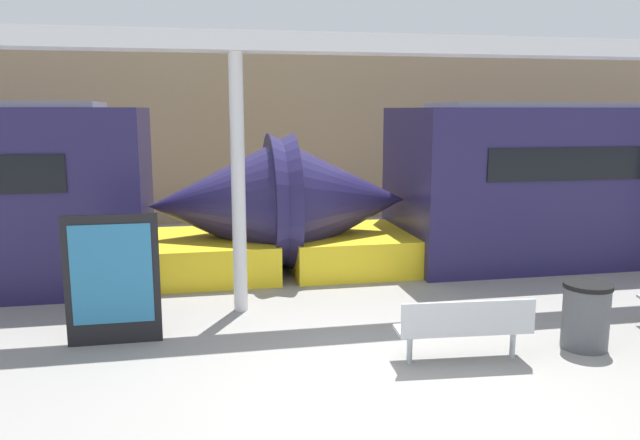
% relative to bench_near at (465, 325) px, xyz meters
% --- Properties ---
extents(ground_plane, '(60.00, 60.00, 0.00)m').
position_rel_bench_near_xyz_m(ground_plane, '(-1.13, -0.54, -0.48)').
color(ground_plane, gray).
extents(station_wall, '(56.00, 0.20, 5.00)m').
position_rel_bench_near_xyz_m(station_wall, '(-1.13, 10.48, 2.02)').
color(station_wall, '#9E8460').
rests_on(station_wall, ground_plane).
extents(bench_near, '(1.68, 0.56, 0.82)m').
position_rel_bench_near_xyz_m(bench_near, '(0.00, 0.00, 0.00)').
color(bench_near, '#ADB2B7').
rests_on(bench_near, ground_plane).
extents(trash_bin, '(0.61, 0.61, 0.87)m').
position_rel_bench_near_xyz_m(trash_bin, '(1.75, 0.16, -0.05)').
color(trash_bin, '#4C4F54').
rests_on(trash_bin, ground_plane).
extents(poster_board, '(1.21, 0.07, 1.74)m').
position_rel_bench_near_xyz_m(poster_board, '(-4.26, 1.50, 0.40)').
color(poster_board, black).
rests_on(poster_board, ground_plane).
extents(support_column_near, '(0.21, 0.21, 3.89)m').
position_rel_bench_near_xyz_m(support_column_near, '(-2.53, 2.60, 1.46)').
color(support_column_near, silver).
rests_on(support_column_near, ground_plane).
extents(canopy_beam, '(28.00, 0.60, 0.28)m').
position_rel_bench_near_xyz_m(canopy_beam, '(-2.53, 2.60, 3.55)').
color(canopy_beam, silver).
rests_on(canopy_beam, support_column_near).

